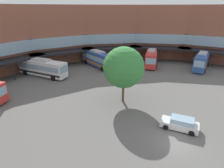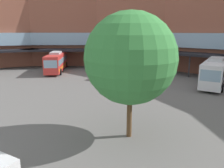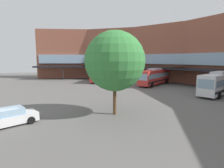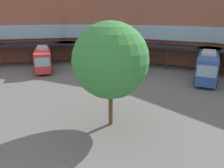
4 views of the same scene
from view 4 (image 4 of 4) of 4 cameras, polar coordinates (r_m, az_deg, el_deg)
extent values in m
cube|color=#93543F|center=(45.02, 16.23, 14.42)|extent=(17.02, 8.88, 14.41)
cube|color=#8CADC6|center=(44.52, 15.91, 12.56)|extent=(15.47, 8.82, 2.52)
cube|color=black|center=(40.48, 14.31, 9.16)|extent=(16.65, 6.91, 0.40)
cylinder|color=#2D2D33|center=(39.23, 13.55, 6.29)|extent=(0.20, 0.20, 3.60)
cube|color=#93543F|center=(47.63, -2.26, 15.21)|extent=(17.02, 8.88, 14.41)
cube|color=#8CADC6|center=(47.11, -2.35, 13.43)|extent=(15.47, 8.82, 2.52)
cube|color=black|center=(43.01, -3.19, 10.13)|extent=(16.65, 6.91, 0.40)
cylinder|color=#2D2D33|center=(41.72, -3.51, 7.39)|extent=(0.20, 0.20, 3.60)
cube|color=#93543F|center=(49.30, -20.08, 14.29)|extent=(16.92, 13.64, 14.41)
cube|color=#8CADC6|center=(48.78, -19.95, 12.57)|extent=(15.67, 12.99, 2.52)
cube|color=black|center=(44.62, -20.07, 9.38)|extent=(15.86, 11.94, 0.40)
cylinder|color=#2D2D33|center=(43.31, -19.98, 6.75)|extent=(0.20, 0.20, 3.60)
cube|color=red|center=(40.71, -17.03, 6.48)|extent=(8.47, 11.37, 3.00)
cube|color=#8CADC6|center=(40.65, -17.08, 6.97)|extent=(8.13, 10.79, 0.96)
cube|color=black|center=(40.87, -16.93, 5.32)|extent=(8.36, 11.18, 0.36)
cube|color=#8CADC6|center=(34.84, -17.20, 5.30)|extent=(1.87, 1.26, 1.32)
cube|color=#B2B2B7|center=(40.44, -17.25, 8.81)|extent=(3.75, 4.54, 0.36)
cylinder|color=black|center=(36.99, -15.04, 3.52)|extent=(0.84, 1.09, 1.10)
cylinder|color=black|center=(37.07, -18.81, 3.21)|extent=(0.84, 1.09, 1.10)
cylinder|color=black|center=(44.92, -15.27, 5.91)|extent=(0.84, 1.09, 1.10)
cylinder|color=black|center=(44.98, -18.38, 5.65)|extent=(0.84, 1.09, 1.10)
cube|color=#2D519E|center=(35.09, 23.01, 4.40)|extent=(3.81, 11.51, 3.29)
cube|color=#8CADC6|center=(35.01, 23.09, 5.03)|extent=(3.78, 10.84, 1.05)
cube|color=orange|center=(35.29, 22.84, 2.95)|extent=(3.81, 11.28, 0.40)
cube|color=#8CADC6|center=(29.54, 22.86, 2.95)|extent=(2.25, 0.37, 1.45)
cube|color=#B2B2B7|center=(34.77, 23.37, 7.33)|extent=(2.23, 4.24, 0.36)
cylinder|color=black|center=(31.73, 24.84, 0.18)|extent=(0.42, 1.13, 1.10)
cylinder|color=black|center=(31.73, 20.26, 0.73)|extent=(0.42, 1.13, 1.10)
cylinder|color=black|center=(39.17, 24.75, 3.26)|extent=(0.42, 1.13, 1.10)
cylinder|color=black|center=(39.17, 21.03, 3.71)|extent=(0.42, 1.13, 1.10)
cube|color=white|center=(38.45, 2.87, 6.65)|extent=(6.52, 11.68, 3.07)
cube|color=#8CADC6|center=(38.38, 2.88, 7.19)|extent=(6.32, 11.05, 0.98)
cube|color=black|center=(38.62, 2.85, 5.40)|extent=(6.46, 11.47, 0.37)
cube|color=#8CADC6|center=(32.83, 4.08, 5.39)|extent=(2.15, 0.92, 1.35)
cube|color=#B2B2B7|center=(38.16, 2.91, 9.18)|extent=(3.16, 4.52, 0.36)
cylinder|color=black|center=(35.14, 5.68, 3.32)|extent=(0.67, 1.13, 1.10)
cylinder|color=black|center=(34.80, 1.51, 3.26)|extent=(0.67, 1.13, 1.10)
cylinder|color=black|center=(42.69, 3.93, 5.90)|extent=(0.67, 1.13, 1.10)
cylinder|color=black|center=(42.41, 0.49, 5.87)|extent=(0.67, 1.13, 1.10)
cylinder|color=brown|center=(18.91, -0.35, -4.85)|extent=(0.36, 0.36, 3.88)
sphere|color=#38843D|center=(17.84, -0.37, 5.98)|extent=(6.13, 6.13, 6.13)
camera|label=1|loc=(25.21, -80.63, 14.10)|focal=30.39mm
camera|label=2|loc=(8.82, 52.35, -1.59)|focal=34.85mm
camera|label=3|loc=(15.92, 64.88, -5.10)|focal=29.04mm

